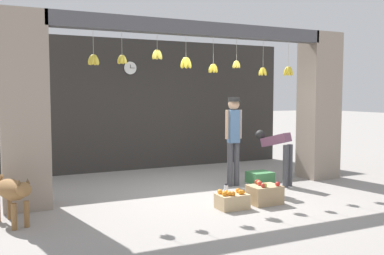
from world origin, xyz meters
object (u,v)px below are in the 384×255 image
Objects in this scene: worker_stooping at (278,149)px; produce_box_green at (260,177)px; fruit_crate_oranges at (232,200)px; wall_clock at (130,68)px; fruit_crate_apples at (264,194)px; water_bottle at (226,192)px; dog at (13,192)px; shopkeeper at (234,134)px.

worker_stooping is 2.36× the size of produce_box_green.
wall_clock is (-0.42, 3.89, 2.23)m from fruit_crate_oranges.
water_bottle is (-0.39, 0.57, -0.04)m from fruit_crate_apples.
water_bottle is (0.24, 0.61, -0.01)m from fruit_crate_oranges.
produce_box_green is at bearing 58.34° from fruit_crate_apples.
fruit_crate_apples reaches higher than water_bottle.
fruit_crate_oranges is 1.51× the size of wall_clock.
fruit_crate_oranges is at bearing -83.85° from wall_clock.
dog is 2.21× the size of produce_box_green.
fruit_crate_apples is 1.13× the size of produce_box_green.
dog reaches higher than water_bottle.
fruit_crate_apples is at bearing -55.74° from water_bottle.
water_bottle is 0.81× the size of wall_clock.
dog is 3.93× the size of water_bottle.
dog is 4.83m from worker_stooping.
shopkeeper is 1.63× the size of worker_stooping.
dog reaches higher than fruit_crate_apples.
fruit_crate_apples is 1.63m from produce_box_green.
fruit_crate_apples reaches higher than produce_box_green.
shopkeeper is 6.83× the size of water_bottle.
fruit_crate_oranges is 2.06m from produce_box_green.
dog is 3.36m from water_bottle.
produce_box_green is 3.84m from wall_clock.
water_bottle is (-1.24, -0.82, 0.01)m from produce_box_green.
water_bottle is (3.34, 0.07, -0.34)m from dog.
produce_box_green is (4.58, 0.89, -0.35)m from dog.
worker_stooping is (4.79, 0.59, 0.24)m from dog.
dog is 0.94× the size of worker_stooping.
dog is at bearing 170.13° from fruit_crate_oranges.
shopkeeper is 3.09m from wall_clock.
fruit_crate_oranges is at bearing 59.38° from dog.
wall_clock is (-0.66, 3.28, 2.25)m from water_bottle.
worker_stooping is 1.61m from fruit_crate_apples.
shopkeeper is at bearing 52.39° from water_bottle.
fruit_crate_apples is at bearing 3.69° from fruit_crate_oranges.
fruit_crate_oranges is at bearing -111.50° from water_bottle.
fruit_crate_oranges is 1.86× the size of water_bottle.
water_bottle is at bearing 124.26° from fruit_crate_apples.
worker_stooping is 2.09× the size of fruit_crate_apples.
shopkeeper is 1.64m from fruit_crate_apples.
produce_box_green is at bearing 33.26° from water_bottle.
fruit_crate_apples is (-0.23, -1.38, -0.86)m from shopkeeper.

